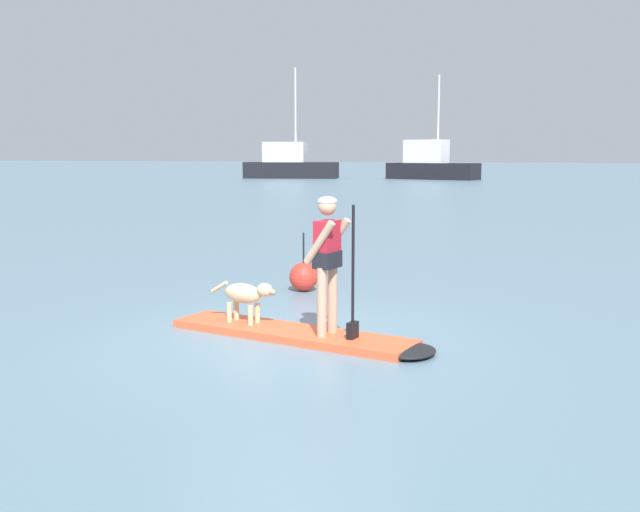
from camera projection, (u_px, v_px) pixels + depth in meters
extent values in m
plane|color=slate|center=(291.00, 337.00, 9.01)|extent=(400.00, 400.00, 0.00)
cube|color=#E55933|center=(291.00, 333.00, 9.00)|extent=(3.33, 1.22, 0.10)
ellipsoid|color=black|center=(411.00, 351.00, 8.18)|extent=(0.66, 0.77, 0.10)
cylinder|color=tan|center=(332.00, 299.00, 8.78)|extent=(0.12, 0.12, 0.85)
cylinder|color=tan|center=(322.00, 302.00, 8.56)|extent=(0.12, 0.12, 0.85)
cube|color=black|center=(327.00, 260.00, 8.60)|extent=(0.27, 0.39, 0.20)
cube|color=#B21E2D|center=(327.00, 243.00, 8.57)|extent=(0.25, 0.37, 0.55)
sphere|color=tan|center=(327.00, 206.00, 8.51)|extent=(0.22, 0.22, 0.22)
ellipsoid|color=white|center=(327.00, 201.00, 8.50)|extent=(0.23, 0.23, 0.11)
cylinder|color=tan|center=(335.00, 239.00, 8.73)|extent=(0.43, 0.15, 0.54)
cylinder|color=tan|center=(319.00, 243.00, 8.41)|extent=(0.43, 0.15, 0.54)
cylinder|color=black|center=(353.00, 272.00, 8.44)|extent=(0.04, 0.04, 1.60)
cube|color=black|center=(353.00, 330.00, 8.54)|extent=(0.11, 0.19, 0.20)
ellipsoid|color=#CCB78C|center=(243.00, 293.00, 9.31)|extent=(0.60, 0.31, 0.26)
ellipsoid|color=#CCB78C|center=(265.00, 290.00, 9.13)|extent=(0.24, 0.19, 0.18)
ellipsoid|color=gray|center=(272.00, 292.00, 9.07)|extent=(0.13, 0.10, 0.08)
cylinder|color=#CCB78C|center=(220.00, 287.00, 9.50)|extent=(0.27, 0.09, 0.18)
cylinder|color=#CCB78C|center=(257.00, 313.00, 9.33)|extent=(0.07, 0.07, 0.26)
cylinder|color=#CCB78C|center=(250.00, 315.00, 9.20)|extent=(0.07, 0.07, 0.26)
cylinder|color=#CCB78C|center=(236.00, 310.00, 9.50)|extent=(0.07, 0.07, 0.26)
cylinder|color=#CCB78C|center=(229.00, 312.00, 9.37)|extent=(0.07, 0.07, 0.26)
cube|color=black|center=(292.00, 170.00, 69.09)|extent=(9.40, 5.40, 1.53)
cube|color=silver|center=(285.00, 152.00, 69.09)|extent=(4.47, 3.44, 1.92)
cylinder|color=silver|center=(295.00, 115.00, 68.20)|extent=(0.20, 0.20, 8.87)
cylinder|color=silver|center=(285.00, 150.00, 69.05)|extent=(3.04, 0.85, 0.14)
cube|color=black|center=(433.00, 171.00, 65.77)|extent=(8.78, 4.39, 1.49)
cube|color=silver|center=(426.00, 151.00, 65.75)|extent=(4.12, 2.73, 2.11)
cylinder|color=silver|center=(438.00, 119.00, 64.96)|extent=(0.20, 0.20, 7.90)
cylinder|color=silver|center=(426.00, 150.00, 65.73)|extent=(2.90, 0.79, 0.14)
sphere|color=red|center=(304.00, 277.00, 12.01)|extent=(0.49, 0.49, 0.49)
cylinder|color=black|center=(304.00, 248.00, 11.95)|extent=(0.03, 0.03, 0.50)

